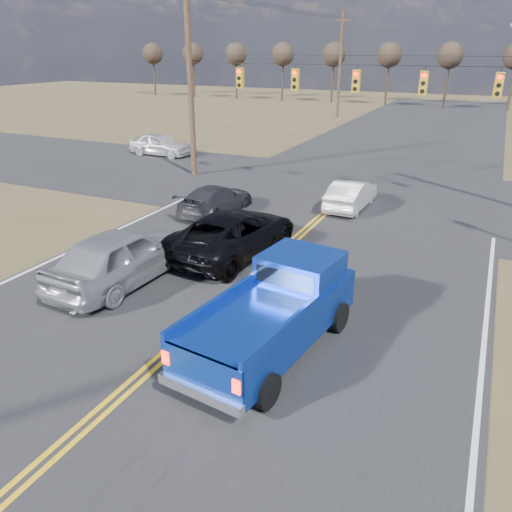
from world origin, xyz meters
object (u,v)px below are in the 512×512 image
at_px(silver_suv, 121,256).
at_px(dgrey_car_queue, 216,199).
at_px(white_car_queue, 351,194).
at_px(pickup_truck, 275,312).
at_px(black_suv, 233,233).
at_px(cross_car_west, 160,144).

xyz_separation_m(silver_suv, dgrey_car_queue, (-0.90, 7.39, -0.27)).
bearing_deg(silver_suv, dgrey_car_queue, -80.22).
bearing_deg(dgrey_car_queue, white_car_queue, -143.97).
distance_m(silver_suv, white_car_queue, 11.38).
distance_m(pickup_truck, dgrey_car_queue, 10.97).
relative_size(silver_suv, black_suv, 0.92).
distance_m(pickup_truck, cross_car_west, 24.38).
relative_size(silver_suv, cross_car_west, 1.19).
xyz_separation_m(white_car_queue, dgrey_car_queue, (-5.18, -3.16, -0.04)).
height_order(pickup_truck, white_car_queue, pickup_truck).
xyz_separation_m(black_suv, cross_car_west, (-12.52, 13.34, -0.04)).
relative_size(white_car_queue, cross_car_west, 0.91).
xyz_separation_m(black_suv, dgrey_car_queue, (-2.91, 3.89, -0.17)).
bearing_deg(black_suv, silver_suv, 66.37).
bearing_deg(black_suv, white_car_queue, -101.67).
distance_m(white_car_queue, dgrey_car_queue, 6.07).
relative_size(pickup_truck, black_suv, 1.01).
distance_m(black_suv, cross_car_west, 18.30).
bearing_deg(pickup_truck, silver_suv, 173.73).
xyz_separation_m(silver_suv, white_car_queue, (4.28, 10.54, -0.22)).
distance_m(silver_suv, dgrey_car_queue, 7.45).
xyz_separation_m(pickup_truck, cross_car_west, (-16.20, 18.22, -0.25)).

